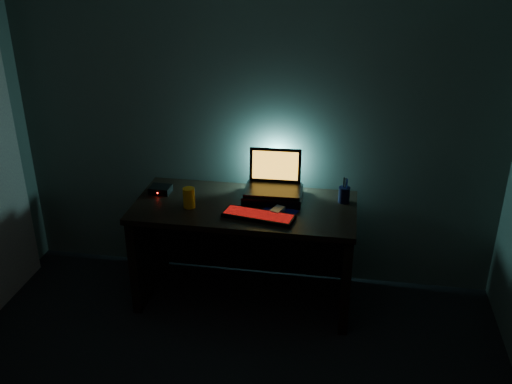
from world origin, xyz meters
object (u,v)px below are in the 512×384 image
at_px(mouse, 277,211).
at_px(laptop, 274,180).
at_px(keyboard, 258,216).
at_px(router, 161,190).
at_px(juice_glass, 189,198).
at_px(pen_cup, 344,195).

bearing_deg(mouse, laptop, 124.67).
xyz_separation_m(keyboard, router, (-0.74, 0.27, 0.01)).
relative_size(juice_glass, router, 0.91).
distance_m(laptop, mouse, 0.29).
bearing_deg(keyboard, mouse, 46.80).
height_order(keyboard, mouse, mouse).
height_order(mouse, pen_cup, pen_cup).
bearing_deg(router, mouse, -9.39).
distance_m(laptop, juice_glass, 0.60).
distance_m(keyboard, mouse, 0.14).
relative_size(laptop, keyboard, 0.80).
xyz_separation_m(keyboard, mouse, (0.11, 0.08, 0.01)).
height_order(laptop, pen_cup, laptop).
height_order(mouse, router, router).
height_order(laptop, router, laptop).
bearing_deg(juice_glass, pen_cup, 13.68).
relative_size(pen_cup, router, 0.73).
xyz_separation_m(laptop, router, (-0.80, -0.08, -0.10)).
relative_size(mouse, juice_glass, 0.76).
relative_size(keyboard, pen_cup, 4.40).
bearing_deg(laptop, juice_glass, -154.75).
bearing_deg(juice_glass, router, 144.49).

